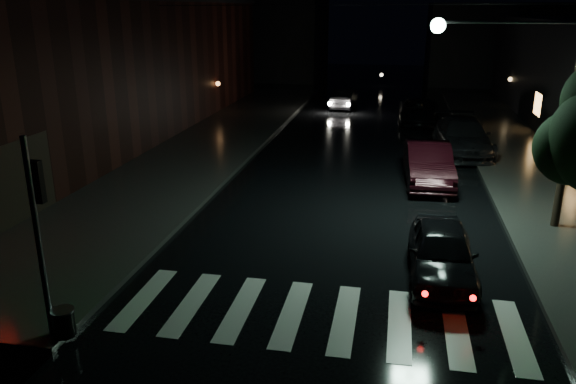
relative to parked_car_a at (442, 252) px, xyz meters
The scene contains 14 objects.
ground 6.57m from the parked_car_a, 152.65° to the right, with size 120.00×120.00×0.00m, color black.
sidewalk_left 15.43m from the parked_car_a, 134.47° to the left, with size 6.00×44.00×0.15m, color #282826.
sidewalk_right 11.79m from the parked_car_a, 69.10° to the left, with size 4.00×44.00×0.15m, color #282826.
building_left 22.22m from the parked_car_a, 143.86° to the left, with size 10.00×36.00×7.00m, color black.
building_far_left 45.00m from the parked_car_a, 110.62° to the left, with size 14.00×10.00×8.00m, color black.
building_far_right 42.88m from the parked_car_a, 78.95° to the left, with size 14.00×10.00×7.00m, color black.
crosswalk 3.82m from the parked_car_a, 138.24° to the right, with size 9.00×3.00×0.01m, color beige.
signal_pole_corner 9.15m from the parked_car_a, 150.69° to the right, with size 0.68×0.61×4.20m.
utility_pole 6.36m from the parked_car_a, 52.85° to the left, with size 4.92×0.44×8.00m.
parked_car_a is the anchor object (origin of this frame).
parked_car_b 8.32m from the parked_car_a, 90.00° to the left, with size 1.67×4.79×1.58m, color black.
parked_car_c 13.61m from the parked_car_a, 82.40° to the left, with size 2.30×5.65×1.64m, color black.
parked_car_d 20.64m from the parked_car_a, 90.00° to the left, with size 2.36×5.11×1.42m, color black.
oncoming_car 25.57m from the parked_car_a, 101.04° to the left, with size 1.39×4.00×1.32m, color black.
Camera 1 is at (4.45, -10.54, 6.59)m, focal length 35.00 mm.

